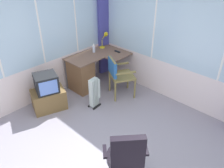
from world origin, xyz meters
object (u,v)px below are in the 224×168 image
object	(u,v)px
desk	(83,73)
wooden_armchair	(117,72)
desk_lamp	(106,37)
tv_remote	(117,52)
space_heater	(95,92)
tv_on_stand	(48,94)
office_chair	(126,156)
spray_bottle	(94,48)

from	to	relation	value
desk	wooden_armchair	xyz separation A→B (m)	(0.32, -0.76, 0.17)
desk_lamp	wooden_armchair	distance (m)	1.09
desk	tv_remote	world-z (taller)	tv_remote
wooden_armchair	space_heater	bearing A→B (deg)	174.36
desk_lamp	tv_on_stand	world-z (taller)	desk_lamp
desk	desk_lamp	xyz separation A→B (m)	(0.84, 0.10, 0.59)
tv_remote	tv_on_stand	xyz separation A→B (m)	(-1.80, 0.22, -0.42)
tv_remote	office_chair	size ratio (longest dim) A/B	0.15
tv_on_stand	desk_lamp	bearing A→B (deg)	5.63
desk_lamp	spray_bottle	size ratio (longest dim) A/B	1.78
spray_bottle	space_heater	bearing A→B (deg)	-132.57
spray_bottle	office_chair	xyz separation A→B (m)	(-1.70, -2.45, -0.30)
wooden_armchair	tv_remote	bearing A→B (deg)	42.00
tv_remote	spray_bottle	world-z (taller)	spray_bottle
desk_lamp	tv_remote	distance (m)	0.47
desk_lamp	wooden_armchair	xyz separation A→B (m)	(-0.53, -0.86, -0.42)
desk_lamp	office_chair	size ratio (longest dim) A/B	0.39
space_heater	spray_bottle	bearing A→B (deg)	47.43
office_chair	wooden_armchair	bearing A→B (deg)	45.55
desk	space_heater	bearing A→B (deg)	-112.18
spray_bottle	wooden_armchair	world-z (taller)	spray_bottle
wooden_armchair	desk_lamp	bearing A→B (deg)	58.38
wooden_armchair	spray_bottle	bearing A→B (deg)	81.89
desk_lamp	space_heater	distance (m)	1.54
space_heater	office_chair	bearing A→B (deg)	-120.42
tv_on_stand	tv_remote	bearing A→B (deg)	-6.99
tv_remote	tv_on_stand	world-z (taller)	tv_on_stand
desk_lamp	tv_on_stand	distance (m)	1.95
desk	tv_on_stand	size ratio (longest dim) A/B	1.70
space_heater	tv_remote	bearing A→B (deg)	19.69
tv_remote	desk	bearing A→B (deg)	158.65
tv_remote	tv_on_stand	distance (m)	1.87
wooden_armchair	space_heater	size ratio (longest dim) A/B	1.37
desk	office_chair	xyz separation A→B (m)	(-1.26, -2.37, 0.15)
tv_remote	office_chair	bearing A→B (deg)	-136.47
desk	office_chair	distance (m)	2.69
tv_remote	desk_lamp	bearing A→B (deg)	85.68
tv_remote	spray_bottle	bearing A→B (deg)	133.51
spray_bottle	tv_on_stand	distance (m)	1.52
desk_lamp	tv_remote	size ratio (longest dim) A/B	2.56
desk_lamp	tv_remote	world-z (taller)	desk_lamp
spray_bottle	tv_on_stand	xyz separation A→B (m)	(-1.42, -0.17, -0.52)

